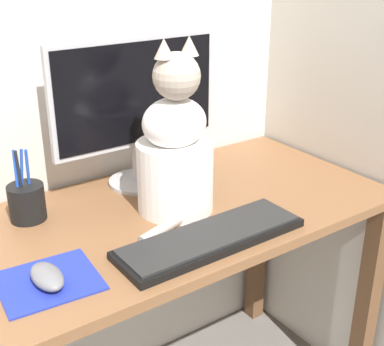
{
  "coord_description": "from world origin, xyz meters",
  "views": [
    {
      "loc": [
        -0.61,
        -1.0,
        1.31
      ],
      "look_at": [
        0.02,
        -0.09,
        0.84
      ],
      "focal_mm": 50.0,
      "sensor_mm": 36.0,
      "label": 1
    }
  ],
  "objects": [
    {
      "name": "desk",
      "position": [
        0.0,
        0.0,
        0.59
      ],
      "size": [
        1.16,
        0.56,
        0.7
      ],
      "color": "brown",
      "rests_on": "ground_plane"
    },
    {
      "name": "monitor",
      "position": [
        0.04,
        0.18,
        0.93
      ],
      "size": [
        0.47,
        0.17,
        0.4
      ],
      "color": "#B2B2B7",
      "rests_on": "desk"
    },
    {
      "name": "keyboard",
      "position": [
        0.01,
        -0.18,
        0.72
      ],
      "size": [
        0.44,
        0.14,
        0.02
      ],
      "rotation": [
        0.0,
        0.0,
        0.01
      ],
      "color": "black",
      "rests_on": "desk"
    },
    {
      "name": "mousepad_left",
      "position": [
        -0.35,
        -0.12,
        0.71
      ],
      "size": [
        0.2,
        0.18,
        0.0
      ],
      "rotation": [
        0.0,
        0.0,
        -0.08
      ],
      "color": "#1E2D9E",
      "rests_on": "desk"
    },
    {
      "name": "computer_mouse_left",
      "position": [
        -0.35,
        -0.13,
        0.72
      ],
      "size": [
        0.06,
        0.1,
        0.03
      ],
      "color": "slate",
      "rests_on": "mousepad_left"
    },
    {
      "name": "cat",
      "position": [
        0.03,
        -0.0,
        0.86
      ],
      "size": [
        0.26,
        0.22,
        0.42
      ],
      "rotation": [
        0.0,
        0.0,
        -0.03
      ],
      "color": "white",
      "rests_on": "desk"
    },
    {
      "name": "pen_cup",
      "position": [
        -0.29,
        0.15,
        0.75
      ],
      "size": [
        0.09,
        0.09,
        0.18
      ],
      "color": "black",
      "rests_on": "desk"
    }
  ]
}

